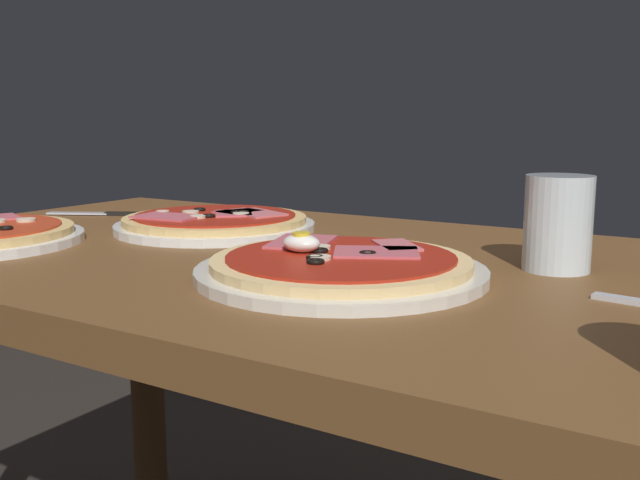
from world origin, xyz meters
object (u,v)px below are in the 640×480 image
at_px(water_glass_near, 558,230).
at_px(knife, 109,214).
at_px(pizza_foreground, 340,267).
at_px(pizza_across_right, 215,223).
at_px(dining_table, 285,342).

height_order(water_glass_near, knife, water_glass_near).
distance_m(pizza_foreground, knife, 0.63).
bearing_deg(water_glass_near, knife, 176.35).
xyz_separation_m(pizza_across_right, knife, (-0.27, 0.03, -0.01)).
xyz_separation_m(dining_table, pizza_across_right, (-0.19, 0.09, 0.13)).
bearing_deg(pizza_foreground, knife, 160.37).
bearing_deg(knife, pizza_across_right, -6.91).
relative_size(dining_table, knife, 6.81).
distance_m(dining_table, water_glass_near, 0.37).
xyz_separation_m(pizza_across_right, water_glass_near, (0.51, -0.02, 0.03)).
relative_size(pizza_foreground, knife, 1.73).
relative_size(pizza_foreground, water_glass_near, 2.93).
distance_m(pizza_foreground, pizza_across_right, 0.37).
bearing_deg(dining_table, pizza_foreground, -33.67).
height_order(dining_table, knife, knife).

